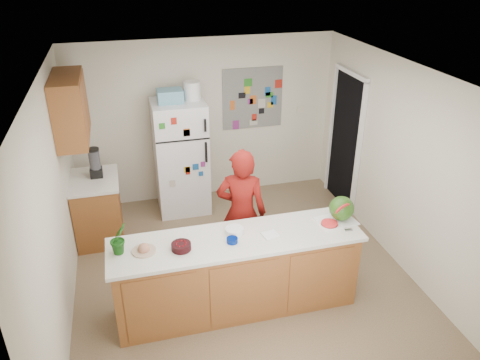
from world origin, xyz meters
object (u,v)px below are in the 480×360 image
object	(u,v)px
watermelon	(342,208)
cherry_bowl	(181,246)
person	(242,213)
refrigerator	(181,157)

from	to	relation	value
watermelon	cherry_bowl	bearing A→B (deg)	-176.37
person	cherry_bowl	world-z (taller)	person
watermelon	cherry_bowl	distance (m)	1.81
person	watermelon	size ratio (longest dim) A/B	5.98
refrigerator	cherry_bowl	bearing A→B (deg)	-97.98
refrigerator	person	distance (m)	1.80
refrigerator	cherry_bowl	distance (m)	2.46
person	cherry_bowl	distance (m)	1.08
refrigerator	watermelon	world-z (taller)	refrigerator
refrigerator	person	size ratio (longest dim) A/B	1.04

